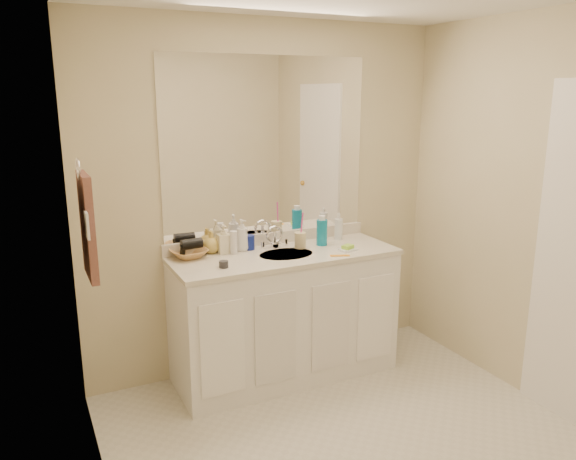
# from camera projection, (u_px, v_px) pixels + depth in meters

# --- Properties ---
(floor) EXTENTS (2.60, 2.60, 0.00)m
(floor) POSITION_uv_depth(u_px,v_px,m) (367.00, 456.00, 3.05)
(floor) COLOR silver
(floor) RESTS_ON ground
(wall_back) EXTENTS (2.60, 0.02, 2.40)m
(wall_back) POSITION_uv_depth(u_px,v_px,m) (267.00, 199.00, 3.89)
(wall_back) COLOR beige
(wall_back) RESTS_ON floor
(wall_left) EXTENTS (0.02, 2.60, 2.40)m
(wall_left) POSITION_uv_depth(u_px,v_px,m) (100.00, 281.00, 2.21)
(wall_left) COLOR beige
(wall_left) RESTS_ON floor
(wall_right) EXTENTS (0.02, 2.60, 2.40)m
(wall_right) POSITION_uv_depth(u_px,v_px,m) (558.00, 218.00, 3.31)
(wall_right) COLOR beige
(wall_right) RESTS_ON floor
(vanity_cabinet) EXTENTS (1.50, 0.55, 0.85)m
(vanity_cabinet) POSITION_uv_depth(u_px,v_px,m) (285.00, 317.00, 3.84)
(vanity_cabinet) COLOR white
(vanity_cabinet) RESTS_ON floor
(countertop) EXTENTS (1.52, 0.57, 0.03)m
(countertop) POSITION_uv_depth(u_px,v_px,m) (285.00, 255.00, 3.73)
(countertop) COLOR silver
(countertop) RESTS_ON vanity_cabinet
(backsplash) EXTENTS (1.52, 0.03, 0.08)m
(backsplash) POSITION_uv_depth(u_px,v_px,m) (269.00, 238.00, 3.95)
(backsplash) COLOR silver
(backsplash) RESTS_ON countertop
(sink_basin) EXTENTS (0.37, 0.37, 0.02)m
(sink_basin) POSITION_uv_depth(u_px,v_px,m) (286.00, 256.00, 3.72)
(sink_basin) COLOR beige
(sink_basin) RESTS_ON countertop
(faucet) EXTENTS (0.02, 0.02, 0.11)m
(faucet) POSITION_uv_depth(u_px,v_px,m) (275.00, 240.00, 3.86)
(faucet) COLOR silver
(faucet) RESTS_ON countertop
(mirror) EXTENTS (1.48, 0.01, 1.20)m
(mirror) POSITION_uv_depth(u_px,v_px,m) (267.00, 147.00, 3.80)
(mirror) COLOR white
(mirror) RESTS_ON wall_back
(blue_mug) EXTENTS (0.07, 0.07, 0.10)m
(blue_mug) POSITION_uv_depth(u_px,v_px,m) (249.00, 242.00, 3.81)
(blue_mug) COLOR navy
(blue_mug) RESTS_ON countertop
(tan_cup) EXTENTS (0.09, 0.09, 0.11)m
(tan_cup) POSITION_uv_depth(u_px,v_px,m) (300.00, 240.00, 3.84)
(tan_cup) COLOR beige
(tan_cup) RESTS_ON countertop
(toothbrush) EXTENTS (0.02, 0.04, 0.20)m
(toothbrush) POSITION_uv_depth(u_px,v_px,m) (302.00, 227.00, 3.83)
(toothbrush) COLOR #E03BA0
(toothbrush) RESTS_ON tan_cup
(mouthwash_bottle) EXTENTS (0.09, 0.09, 0.18)m
(mouthwash_bottle) POSITION_uv_depth(u_px,v_px,m) (322.00, 232.00, 3.91)
(mouthwash_bottle) COLOR #0D7AA5
(mouthwash_bottle) RESTS_ON countertop
(clear_pump_bottle) EXTENTS (0.07, 0.07, 0.15)m
(clear_pump_bottle) POSITION_uv_depth(u_px,v_px,m) (339.00, 229.00, 4.06)
(clear_pump_bottle) COLOR silver
(clear_pump_bottle) RESTS_ON countertop
(soap_dish) EXTENTS (0.12, 0.10, 0.01)m
(soap_dish) POSITION_uv_depth(u_px,v_px,m) (348.00, 250.00, 3.79)
(soap_dish) COLOR white
(soap_dish) RESTS_ON countertop
(green_soap) EXTENTS (0.09, 0.08, 0.03)m
(green_soap) POSITION_uv_depth(u_px,v_px,m) (348.00, 247.00, 3.79)
(green_soap) COLOR #95DB35
(green_soap) RESTS_ON soap_dish
(orange_comb) EXTENTS (0.13, 0.07, 0.01)m
(orange_comb) POSITION_uv_depth(u_px,v_px,m) (340.00, 256.00, 3.67)
(orange_comb) COLOR orange
(orange_comb) RESTS_ON countertop
(dark_jar) EXTENTS (0.07, 0.07, 0.04)m
(dark_jar) POSITION_uv_depth(u_px,v_px,m) (224.00, 264.00, 3.42)
(dark_jar) COLOR #29292E
(dark_jar) RESTS_ON countertop
(extra_white_bottle) EXTENTS (0.06, 0.06, 0.16)m
(extra_white_bottle) POSITION_uv_depth(u_px,v_px,m) (234.00, 243.00, 3.69)
(extra_white_bottle) COLOR silver
(extra_white_bottle) RESTS_ON countertop
(soap_bottle_white) EXTENTS (0.10, 0.10, 0.21)m
(soap_bottle_white) POSITION_uv_depth(u_px,v_px,m) (242.00, 235.00, 3.77)
(soap_bottle_white) COLOR white
(soap_bottle_white) RESTS_ON countertop
(soap_bottle_cream) EXTENTS (0.09, 0.09, 0.19)m
(soap_bottle_cream) POSITION_uv_depth(u_px,v_px,m) (224.00, 239.00, 3.72)
(soap_bottle_cream) COLOR beige
(soap_bottle_cream) RESTS_ON countertop
(soap_bottle_yellow) EXTENTS (0.12, 0.12, 0.15)m
(soap_bottle_yellow) POSITION_uv_depth(u_px,v_px,m) (211.00, 242.00, 3.72)
(soap_bottle_yellow) COLOR gold
(soap_bottle_yellow) RESTS_ON countertop
(wicker_basket) EXTENTS (0.28, 0.28, 0.06)m
(wicker_basket) POSITION_uv_depth(u_px,v_px,m) (189.00, 253.00, 3.63)
(wicker_basket) COLOR #AE7D46
(wicker_basket) RESTS_ON countertop
(hair_dryer) EXTENTS (0.14, 0.08, 0.07)m
(hair_dryer) POSITION_uv_depth(u_px,v_px,m) (192.00, 244.00, 3.62)
(hair_dryer) COLOR black
(hair_dryer) RESTS_ON wicker_basket
(towel_ring) EXTENTS (0.01, 0.11, 0.11)m
(towel_ring) POSITION_uv_depth(u_px,v_px,m) (78.00, 169.00, 2.81)
(towel_ring) COLOR silver
(towel_ring) RESTS_ON wall_left
(hand_towel) EXTENTS (0.04, 0.32, 0.55)m
(hand_towel) POSITION_uv_depth(u_px,v_px,m) (88.00, 226.00, 2.89)
(hand_towel) COLOR brown
(hand_towel) RESTS_ON towel_ring
(switch_plate) EXTENTS (0.01, 0.08, 0.13)m
(switch_plate) POSITION_uv_depth(u_px,v_px,m) (87.00, 225.00, 2.70)
(switch_plate) COLOR silver
(switch_plate) RESTS_ON wall_left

